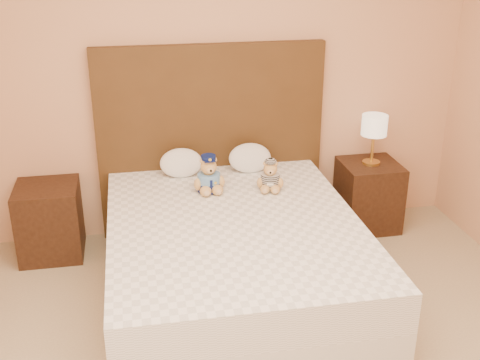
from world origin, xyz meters
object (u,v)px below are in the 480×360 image
object	(u,v)px
pillow_left	(181,162)
nightstand_right	(368,195)
pillow_right	(250,157)
bed	(235,259)
nightstand_left	(50,221)
lamp	(374,128)
teddy_prisoner	(270,175)
teddy_police	(209,174)

from	to	relation	value
pillow_left	nightstand_right	bearing A→B (deg)	-1.14
pillow_left	pillow_right	bearing A→B (deg)	0.00
bed	nightstand_left	bearing A→B (deg)	147.38
bed	lamp	size ratio (longest dim) A/B	5.00
bed	teddy_prisoner	xyz separation A→B (m)	(0.34, 0.44, 0.39)
nightstand_right	teddy_prisoner	size ratio (longest dim) A/B	2.48
pillow_left	pillow_right	world-z (taller)	pillow_right
bed	nightstand_right	world-z (taller)	same
lamp	pillow_left	size ratio (longest dim) A/B	1.26
lamp	teddy_prisoner	xyz separation A→B (m)	(-0.91, -0.36, -0.19)
bed	nightstand_right	xyz separation A→B (m)	(1.25, 0.80, -0.00)
nightstand_left	teddy_prisoner	distance (m)	1.67
teddy_police	teddy_prisoner	distance (m)	0.44
bed	lamp	xyz separation A→B (m)	(1.25, 0.80, 0.57)
bed	teddy_police	bearing A→B (deg)	100.52
nightstand_left	teddy_police	size ratio (longest dim) A/B	2.04
lamp	teddy_police	xyz separation A→B (m)	(-1.34, -0.30, -0.16)
teddy_police	teddy_prisoner	bearing A→B (deg)	-12.75
nightstand_right	pillow_right	xyz separation A→B (m)	(-0.98, 0.03, 0.39)
pillow_right	lamp	bearing A→B (deg)	-1.76
bed	nightstand_left	world-z (taller)	same
bed	pillow_right	world-z (taller)	pillow_right
bed	nightstand_left	distance (m)	1.48
pillow_right	nightstand_right	bearing A→B (deg)	-1.76
teddy_police	teddy_prisoner	xyz separation A→B (m)	(0.43, -0.06, -0.02)
teddy_police	nightstand_left	bearing A→B (deg)	160.10
teddy_police	pillow_left	world-z (taller)	teddy_police
pillow_right	teddy_police	bearing A→B (deg)	-137.74
lamp	pillow_right	bearing A→B (deg)	178.24
lamp	pillow_left	distance (m)	1.52
lamp	teddy_prisoner	size ratio (longest dim) A/B	1.80
teddy_police	teddy_prisoner	world-z (taller)	teddy_police
bed	pillow_right	bearing A→B (deg)	71.92
nightstand_left	pillow_left	world-z (taller)	pillow_left
nightstand_right	pillow_left	size ratio (longest dim) A/B	1.73
lamp	pillow_left	bearing A→B (deg)	178.86
nightstand_left	pillow_right	world-z (taller)	pillow_right
teddy_prisoner	pillow_right	bearing A→B (deg)	113.29
lamp	bed	bearing A→B (deg)	-147.38
teddy_police	pillow_left	size ratio (longest dim) A/B	0.84
nightstand_left	pillow_left	distance (m)	1.07
teddy_police	pillow_right	distance (m)	0.49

